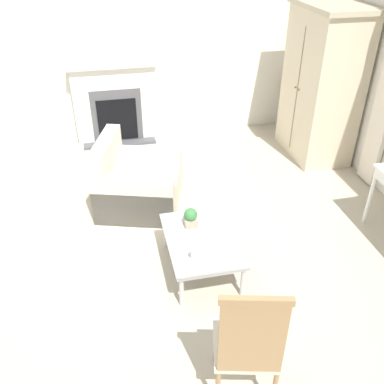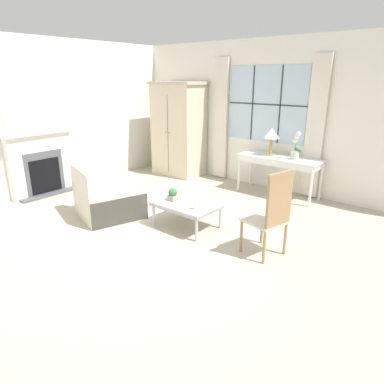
# 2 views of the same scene
# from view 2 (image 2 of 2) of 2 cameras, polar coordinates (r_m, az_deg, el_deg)

# --- Properties ---
(ground_plane) EXTENTS (14.00, 14.00, 0.00)m
(ground_plane) POSITION_cam_2_polar(r_m,az_deg,el_deg) (4.89, -5.94, -7.08)
(ground_plane) COLOR #B2A893
(wall_back_windowed) EXTENTS (7.20, 0.14, 2.80)m
(wall_back_windowed) POSITION_cam_2_polar(r_m,az_deg,el_deg) (6.89, 12.25, 12.26)
(wall_back_windowed) COLOR white
(wall_back_windowed) RESTS_ON ground_plane
(wall_left) EXTENTS (0.06, 7.20, 2.80)m
(wall_left) POSITION_cam_2_polar(r_m,az_deg,el_deg) (7.24, -20.24, 11.89)
(wall_left) COLOR white
(wall_left) RESTS_ON ground_plane
(fireplace) EXTENTS (0.34, 1.27, 1.95)m
(fireplace) POSITION_cam_2_polar(r_m,az_deg,el_deg) (6.92, -23.91, 5.00)
(fireplace) COLOR #515156
(fireplace) RESTS_ON ground_plane
(armoire) EXTENTS (1.15, 0.74, 2.02)m
(armoire) POSITION_cam_2_polar(r_m,az_deg,el_deg) (7.69, -2.28, 10.43)
(armoire) COLOR beige
(armoire) RESTS_ON ground_plane
(console_table) EXTENTS (1.50, 0.54, 0.73)m
(console_table) POSITION_cam_2_polar(r_m,az_deg,el_deg) (6.47, 14.38, 5.01)
(console_table) COLOR white
(console_table) RESTS_ON ground_plane
(table_lamp) EXTENTS (0.29, 0.29, 0.51)m
(table_lamp) POSITION_cam_2_polar(r_m,az_deg,el_deg) (6.46, 13.13, 9.34)
(table_lamp) COLOR #9E7F47
(table_lamp) RESTS_ON console_table
(potted_orchid) EXTENTS (0.19, 0.15, 0.49)m
(potted_orchid) POSITION_cam_2_polar(r_m,az_deg,el_deg) (6.28, 16.87, 6.85)
(potted_orchid) COLOR #BCB7AD
(potted_orchid) RESTS_ON console_table
(armchair_upholstered) EXTENTS (1.12, 1.12, 0.83)m
(armchair_upholstered) POSITION_cam_2_polar(r_m,az_deg,el_deg) (5.56, -13.92, -1.23)
(armchair_upholstered) COLOR beige
(armchair_upholstered) RESTS_ON ground_plane
(side_chair_wooden) EXTENTS (0.53, 0.53, 1.10)m
(side_chair_wooden) POSITION_cam_2_polar(r_m,az_deg,el_deg) (4.17, 13.20, -3.14)
(side_chair_wooden) COLOR beige
(side_chair_wooden) RESTS_ON ground_plane
(coffee_table) EXTENTS (0.92, 0.66, 0.38)m
(coffee_table) POSITION_cam_2_polar(r_m,az_deg,el_deg) (4.98, -0.90, -2.19)
(coffee_table) COLOR #BCBCC1
(coffee_table) RESTS_ON ground_plane
(potted_plant_small) EXTENTS (0.13, 0.13, 0.19)m
(potted_plant_small) POSITION_cam_2_polar(r_m,az_deg,el_deg) (5.02, -3.23, -0.38)
(potted_plant_small) COLOR tan
(potted_plant_small) RESTS_ON coffee_table
(pillar_candle) EXTENTS (0.12, 0.12, 0.13)m
(pillar_candle) POSITION_cam_2_polar(r_m,az_deg,el_deg) (4.69, 0.72, -2.31)
(pillar_candle) COLOR silver
(pillar_candle) RESTS_ON coffee_table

